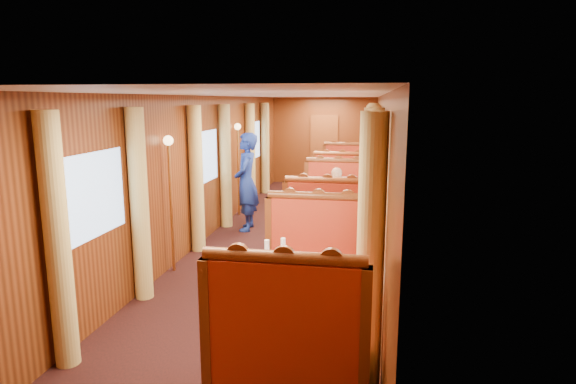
% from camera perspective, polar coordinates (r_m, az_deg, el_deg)
% --- Properties ---
extents(floor, '(3.00, 12.00, 0.01)m').
position_cam_1_polar(floor, '(8.47, 0.19, -5.80)').
color(floor, black).
rests_on(floor, ground).
extents(ceiling, '(3.00, 12.00, 0.01)m').
position_cam_1_polar(ceiling, '(8.11, 0.20, 11.37)').
color(ceiling, silver).
rests_on(ceiling, wall_left).
extents(wall_far, '(3.00, 0.01, 2.50)m').
position_cam_1_polar(wall_far, '(14.11, 4.31, 6.06)').
color(wall_far, brown).
rests_on(wall_far, floor).
extents(wall_near, '(3.00, 0.01, 2.50)m').
position_cam_1_polar(wall_near, '(2.69, -22.69, -16.11)').
color(wall_near, brown).
rests_on(wall_near, floor).
extents(wall_left, '(0.01, 12.00, 2.50)m').
position_cam_1_polar(wall_left, '(8.58, -9.74, 2.81)').
color(wall_left, brown).
rests_on(wall_left, floor).
extents(wall_right, '(0.01, 12.00, 2.50)m').
position_cam_1_polar(wall_right, '(8.09, 10.74, 2.29)').
color(wall_right, brown).
rests_on(wall_right, floor).
extents(doorway_far, '(0.80, 0.04, 2.00)m').
position_cam_1_polar(doorway_far, '(14.11, 4.28, 5.04)').
color(doorway_far, brown).
rests_on(doorway_far, floor).
extents(table_near, '(1.05, 0.72, 0.75)m').
position_cam_1_polar(table_near, '(4.98, 2.00, -13.51)').
color(table_near, white).
rests_on(table_near, floor).
extents(banquette_near_fwd, '(1.30, 0.55, 1.34)m').
position_cam_1_polar(banquette_near_fwd, '(4.07, -0.07, -18.72)').
color(banquette_near_fwd, '#A61212').
rests_on(banquette_near_fwd, floor).
extents(banquette_near_aft, '(1.30, 0.55, 1.34)m').
position_cam_1_polar(banquette_near_aft, '(5.90, 3.37, -9.05)').
color(banquette_near_aft, '#A61212').
rests_on(banquette_near_aft, floor).
extents(table_mid, '(1.05, 0.72, 0.75)m').
position_cam_1_polar(table_mid, '(8.28, 5.33, -3.54)').
color(table_mid, white).
rests_on(table_mid, floor).
extents(banquette_mid_fwd, '(1.30, 0.55, 1.34)m').
position_cam_1_polar(banquette_mid_fwd, '(7.29, 4.69, -5.14)').
color(banquette_mid_fwd, '#A61212').
rests_on(banquette_mid_fwd, floor).
extents(banquette_mid_aft, '(1.30, 0.55, 1.34)m').
position_cam_1_polar(banquette_mid_aft, '(9.25, 5.84, -1.70)').
color(banquette_mid_aft, '#A61212').
rests_on(banquette_mid_aft, floor).
extents(table_far, '(1.05, 0.72, 0.75)m').
position_cam_1_polar(table_far, '(11.70, 6.71, 0.69)').
color(table_far, white).
rests_on(table_far, floor).
extents(banquette_far_fwd, '(1.30, 0.55, 1.34)m').
position_cam_1_polar(banquette_far_fwd, '(10.69, 6.40, -0.00)').
color(banquette_far_fwd, '#A61212').
rests_on(banquette_far_fwd, floor).
extents(banquette_far_aft, '(1.30, 0.55, 1.34)m').
position_cam_1_polar(banquette_far_aft, '(12.69, 6.97, 1.70)').
color(banquette_far_aft, '#A61212').
rests_on(banquette_far_aft, floor).
extents(tea_tray, '(0.42, 0.38, 0.01)m').
position_cam_1_polar(tea_tray, '(4.81, 0.66, -9.50)').
color(tea_tray, silver).
rests_on(tea_tray, table_near).
extents(teapot_left, '(0.21, 0.17, 0.15)m').
position_cam_1_polar(teapot_left, '(4.71, -0.02, -9.06)').
color(teapot_left, silver).
rests_on(teapot_left, tea_tray).
extents(teapot_right, '(0.16, 0.13, 0.12)m').
position_cam_1_polar(teapot_right, '(4.69, 1.49, -9.34)').
color(teapot_right, silver).
rests_on(teapot_right, tea_tray).
extents(teapot_back, '(0.17, 0.14, 0.12)m').
position_cam_1_polar(teapot_back, '(4.90, 1.35, -8.48)').
color(teapot_back, silver).
rests_on(teapot_back, tea_tray).
extents(fruit_plate, '(0.20, 0.20, 0.05)m').
position_cam_1_polar(fruit_plate, '(4.72, 5.11, -9.79)').
color(fruit_plate, white).
rests_on(fruit_plate, table_near).
extents(cup_inboard, '(0.08, 0.08, 0.26)m').
position_cam_1_polar(cup_inboard, '(5.02, -2.51, -7.44)').
color(cup_inboard, white).
rests_on(cup_inboard, table_near).
extents(cup_outboard, '(0.08, 0.08, 0.26)m').
position_cam_1_polar(cup_outboard, '(5.08, -0.58, -7.20)').
color(cup_outboard, white).
rests_on(cup_outboard, table_near).
extents(rose_vase_mid, '(0.06, 0.06, 0.36)m').
position_cam_1_polar(rose_vase_mid, '(8.19, 5.58, 0.24)').
color(rose_vase_mid, silver).
rests_on(rose_vase_mid, table_mid).
extents(rose_vase_far, '(0.06, 0.06, 0.36)m').
position_cam_1_polar(rose_vase_far, '(11.59, 6.77, 3.35)').
color(rose_vase_far, silver).
rests_on(rose_vase_far, table_far).
extents(window_left_near, '(0.01, 1.20, 0.90)m').
position_cam_1_polar(window_left_near, '(5.41, -22.07, -0.39)').
color(window_left_near, '#88ADDC').
rests_on(window_left_near, wall_left).
extents(curtain_left_near_a, '(0.22, 0.22, 2.35)m').
position_cam_1_polar(curtain_left_near_a, '(4.79, -25.66, -5.46)').
color(curtain_left_near_a, '#D9C36F').
rests_on(curtain_left_near_a, floor).
extents(curtain_left_near_b, '(0.22, 0.22, 2.35)m').
position_cam_1_polar(curtain_left_near_b, '(6.08, -17.20, -1.55)').
color(curtain_left_near_b, '#D9C36F').
rests_on(curtain_left_near_b, floor).
extents(window_right_near, '(0.01, 1.20, 0.90)m').
position_cam_1_polar(window_right_near, '(4.61, 11.19, -1.65)').
color(window_right_near, '#88ADDC').
rests_on(window_right_near, wall_right).
extents(curtain_right_near_a, '(0.22, 0.22, 2.35)m').
position_cam_1_polar(curtain_right_near_a, '(3.93, 9.72, -7.97)').
color(curtain_right_near_a, '#D9C36F').
rests_on(curtain_right_near_a, floor).
extents(curtain_right_near_b, '(0.22, 0.22, 2.35)m').
position_cam_1_polar(curtain_right_near_b, '(5.43, 9.80, -2.68)').
color(curtain_right_near_b, '#D9C36F').
rests_on(curtain_right_near_b, floor).
extents(window_left_mid, '(0.01, 1.20, 0.90)m').
position_cam_1_polar(window_left_mid, '(8.55, -9.69, 4.13)').
color(window_left_mid, '#88ADDC').
rests_on(window_left_mid, wall_left).
extents(curtain_left_mid_a, '(0.22, 0.22, 2.35)m').
position_cam_1_polar(curtain_left_mid_a, '(7.82, -10.80, 1.44)').
color(curtain_left_mid_a, '#D9C36F').
rests_on(curtain_left_mid_a, floor).
extents(curtain_left_mid_b, '(0.22, 0.22, 2.35)m').
position_cam_1_polar(curtain_left_mid_b, '(9.28, -7.43, 3.01)').
color(curtain_left_mid_b, '#D9C36F').
rests_on(curtain_left_mid_b, floor).
extents(window_right_mid, '(0.01, 1.20, 0.90)m').
position_cam_1_polar(window_right_mid, '(8.06, 10.69, 3.70)').
color(window_right_mid, '#88ADDC').
rests_on(window_right_mid, wall_right).
extents(curtain_right_mid_a, '(0.22, 0.22, 2.35)m').
position_cam_1_polar(curtain_right_mid_a, '(7.33, 9.86, 0.84)').
color(curtain_right_mid_a, '#D9C36F').
rests_on(curtain_right_mid_a, floor).
extents(curtain_right_mid_b, '(0.22, 0.22, 2.35)m').
position_cam_1_polar(curtain_right_mid_b, '(8.87, 9.89, 2.58)').
color(curtain_right_mid_b, '#D9C36F').
rests_on(curtain_right_mid_b, floor).
extents(window_left_far, '(0.01, 1.20, 0.90)m').
position_cam_1_polar(window_left_far, '(11.89, -4.06, 6.13)').
color(window_left_far, '#88ADDC').
rests_on(window_left_far, wall_left).
extents(curtain_left_far_a, '(0.22, 0.22, 2.35)m').
position_cam_1_polar(curtain_left_far_a, '(11.13, -4.48, 4.38)').
color(curtain_left_far_a, '#D9C36F').
rests_on(curtain_left_far_a, floor).
extents(curtain_left_far_b, '(0.22, 0.22, 2.35)m').
position_cam_1_polar(curtain_left_far_b, '(12.64, -2.73, 5.17)').
color(curtain_left_far_b, '#D9C36F').
rests_on(curtain_left_far_b, floor).
extents(window_right_far, '(0.01, 1.20, 0.90)m').
position_cam_1_polar(window_right_far, '(11.54, 10.49, 5.83)').
color(window_right_far, '#88ADDC').
rests_on(window_right_far, wall_right).
extents(curtain_right_far_a, '(0.22, 0.22, 2.35)m').
position_cam_1_polar(curtain_right_far_a, '(10.79, 9.91, 4.04)').
color(curtain_right_far_a, '#D9C36F').
rests_on(curtain_right_far_a, floor).
extents(curtain_right_far_b, '(0.22, 0.22, 2.35)m').
position_cam_1_polar(curtain_right_far_b, '(12.34, 9.93, 4.88)').
color(curtain_right_far_b, '#D9C36F').
rests_on(curtain_right_far_b, floor).
extents(sconce_left_fore, '(0.14, 0.14, 1.95)m').
position_cam_1_polar(sconce_left_fore, '(6.91, -13.82, 1.85)').
color(sconce_left_fore, '#BF8C3F').
rests_on(sconce_left_fore, floor).
extents(sconce_right_fore, '(0.14, 0.14, 1.95)m').
position_cam_1_polar(sconce_right_fore, '(6.34, 10.08, 1.19)').
color(sconce_right_fore, '#BF8C3F').
rests_on(sconce_right_fore, floor).
extents(sconce_left_aft, '(0.14, 0.14, 1.95)m').
position_cam_1_polar(sconce_left_aft, '(10.19, -5.95, 4.93)').
color(sconce_left_aft, '#BF8C3F').
rests_on(sconce_left_aft, floor).
extents(sconce_right_aft, '(0.14, 0.14, 1.95)m').
position_cam_1_polar(sconce_right_aft, '(9.80, 10.06, 4.59)').
color(sconce_right_aft, '#BF8C3F').
rests_on(sconce_right_aft, floor).
extents(steward, '(0.52, 0.72, 1.84)m').
position_cam_1_polar(steward, '(9.02, -4.95, 1.19)').
color(steward, navy).
rests_on(steward, floor).
extents(passenger, '(0.40, 0.44, 0.76)m').
position_cam_1_polar(passenger, '(8.91, 5.75, -0.10)').
color(passenger, beige).
rests_on(passenger, banquette_mid_aft).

